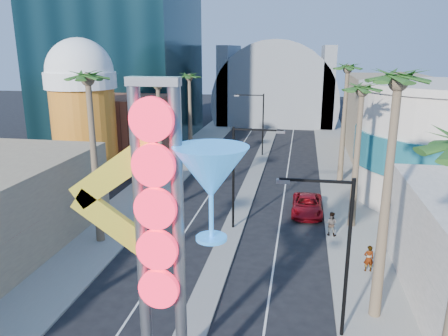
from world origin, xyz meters
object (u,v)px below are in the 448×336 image
Objects in this scene: pedestrian_b at (331,224)px; neon_sign at (181,228)px; pedestrian_a at (369,258)px; red_pickup at (307,205)px.

neon_sign is at bearing 84.16° from pedestrian_b.
pedestrian_b is at bearing 68.94° from neon_sign.
pedestrian_b is at bearing -78.74° from pedestrian_a.
pedestrian_a is at bearing 54.20° from neon_sign.
neon_sign is 15.78m from pedestrian_a.
neon_sign reaches higher than pedestrian_a.
red_pickup is 2.99× the size of pedestrian_b.
neon_sign is at bearing 44.30° from pedestrian_a.
neon_sign is 19.10m from pedestrian_b.
pedestrian_b is (1.69, -4.50, 0.30)m from red_pickup.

